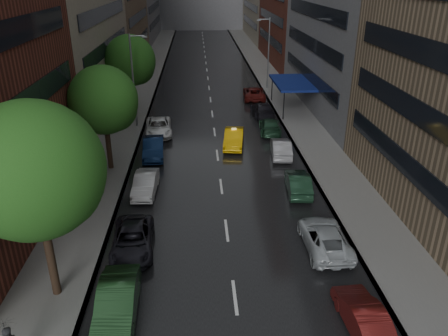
{
  "coord_description": "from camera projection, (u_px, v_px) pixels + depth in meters",
  "views": [
    {
      "loc": [
        -1.54,
        -12.63,
        14.34
      ],
      "look_at": [
        0.0,
        12.6,
        3.0
      ],
      "focal_mm": 35.0,
      "sensor_mm": 36.0,
      "label": 1
    }
  ],
  "objects": [
    {
      "name": "parked_cars_right",
      "position": [
        277.0,
        140.0,
        38.89
      ],
      "size": [
        2.82,
        43.27,
        1.52
      ],
      "color": "#5A1412",
      "rests_on": "ground"
    },
    {
      "name": "parked_cars_left",
      "position": [
        147.0,
        179.0,
        31.48
      ],
      "size": [
        2.88,
        29.86,
        1.6
      ],
      "color": "#1B3C1D",
      "rests_on": "ground"
    },
    {
      "name": "taxi",
      "position": [
        234.0,
        138.0,
        39.14
      ],
      "size": [
        2.27,
        4.9,
        1.55
      ],
      "primitive_type": "imported",
      "rotation": [
        0.0,
        0.0,
        -0.14
      ],
      "color": "#E8AA0C",
      "rests_on": "ground"
    },
    {
      "name": "sidewalk_right",
      "position": [
        270.0,
        80.0,
        63.46
      ],
      "size": [
        4.0,
        140.0,
        0.15
      ],
      "primitive_type": "cube",
      "color": "gray",
      "rests_on": "ground"
    },
    {
      "name": "street_lamp_left",
      "position": [
        134.0,
        79.0,
        42.35
      ],
      "size": [
        1.74,
        0.22,
        9.0
      ],
      "color": "gray",
      "rests_on": "sidewalk_left"
    },
    {
      "name": "street_lamp_right",
      "position": [
        268.0,
        52.0,
        56.87
      ],
      "size": [
        1.74,
        0.22,
        9.0
      ],
      "color": "gray",
      "rests_on": "sidewalk_right"
    },
    {
      "name": "awning",
      "position": [
        292.0,
        83.0,
        48.55
      ],
      "size": [
        4.0,
        8.0,
        3.12
      ],
      "color": "navy",
      "rests_on": "sidewalk_right"
    },
    {
      "name": "tree_mid",
      "position": [
        103.0,
        100.0,
        32.53
      ],
      "size": [
        5.18,
        5.18,
        8.26
      ],
      "color": "#382619",
      "rests_on": "ground"
    },
    {
      "name": "tree_near",
      "position": [
        34.0,
        171.0,
        18.53
      ],
      "size": [
        6.09,
        6.09,
        9.71
      ],
      "color": "#382619",
      "rests_on": "ground"
    },
    {
      "name": "road",
      "position": [
        208.0,
        81.0,
        62.99
      ],
      "size": [
        14.0,
        140.0,
        0.01
      ],
      "primitive_type": "cube",
      "color": "black",
      "rests_on": "ground"
    },
    {
      "name": "sidewalk_left",
      "position": [
        145.0,
        82.0,
        62.46
      ],
      "size": [
        4.0,
        140.0,
        0.15
      ],
      "primitive_type": "cube",
      "color": "gray",
      "rests_on": "ground"
    },
    {
      "name": "tree_far",
      "position": [
        130.0,
        61.0,
        46.0
      ],
      "size": [
        5.38,
        5.38,
        8.57
      ],
      "color": "#382619",
      "rests_on": "ground"
    }
  ]
}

